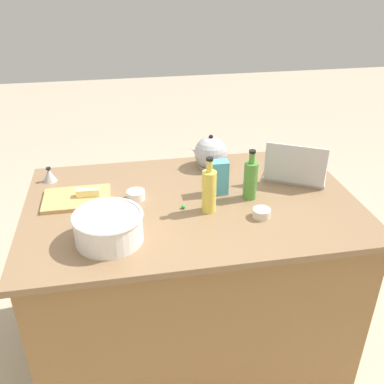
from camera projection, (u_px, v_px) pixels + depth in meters
ground_plane at (192, 336)px, 2.48m from camera, size 12.00×12.00×0.00m
island_counter at (192, 275)px, 2.26m from camera, size 1.57×1.00×0.90m
laptop at (295, 171)px, 2.22m from camera, size 0.38×0.35×0.22m
mixing_bowl_large at (109, 227)px, 1.73m from camera, size 0.29×0.29×0.13m
bottle_olive at (250, 179)px, 2.03m from camera, size 0.07×0.07×0.25m
bottle_oil at (209, 190)px, 1.92m from camera, size 0.07×0.07×0.26m
kettle at (210, 153)px, 2.34m from camera, size 0.21×0.18×0.20m
cutting_board at (77, 198)px, 2.05m from camera, size 0.31×0.22×0.02m
butter_stick_left at (88, 192)px, 2.05m from camera, size 0.11×0.04×0.04m
ramekin_small at (136, 195)px, 2.05m from camera, size 0.09×0.09×0.04m
ramekin_medium at (262, 213)px, 1.91m from camera, size 0.08×0.08×0.04m
kitchen_timer at (49, 175)px, 2.21m from camera, size 0.07×0.07×0.08m
candy_bag at (218, 177)px, 2.08m from camera, size 0.09×0.06×0.17m
candy_0 at (210, 182)px, 2.20m from camera, size 0.01×0.01×0.01m
candy_1 at (106, 242)px, 1.74m from camera, size 0.02×0.02×0.02m
candy_3 at (183, 207)px, 1.98m from camera, size 0.02×0.02×0.02m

